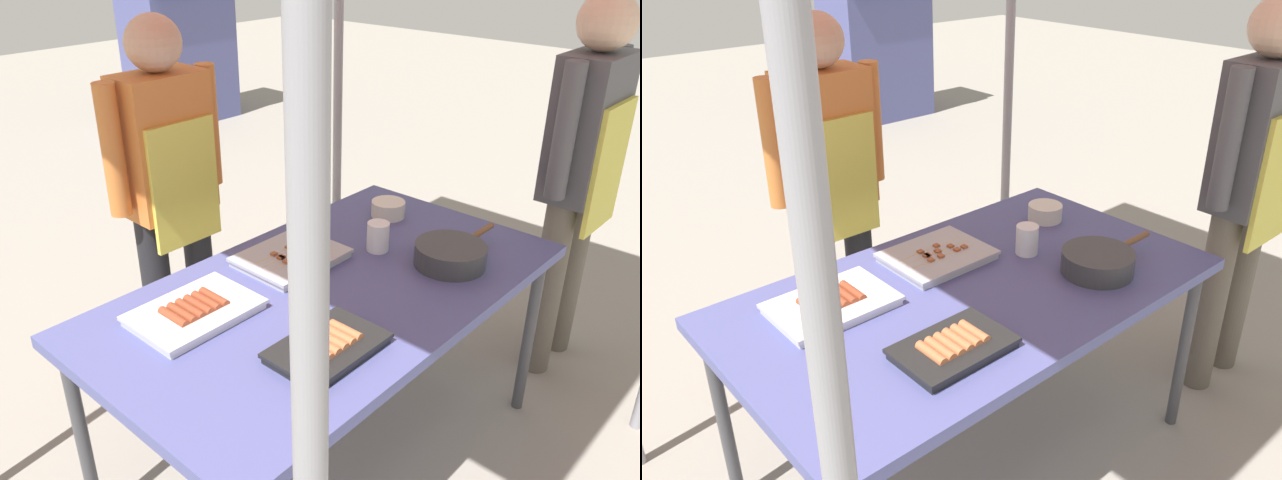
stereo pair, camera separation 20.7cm
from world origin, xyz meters
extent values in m
plane|color=gray|center=(0.00, 0.00, 0.00)|extent=(18.00, 18.00, 0.00)
cube|color=#4C518C|center=(0.00, 0.00, 0.73)|extent=(1.60, 0.90, 0.04)
cylinder|color=#3F3F44|center=(0.74, -0.39, 0.35)|extent=(0.04, 0.04, 0.71)
cylinder|color=#3F3F44|center=(-0.74, 0.39, 0.35)|extent=(0.04, 0.04, 0.71)
cylinder|color=#3F3F44|center=(0.74, 0.39, 0.35)|extent=(0.04, 0.04, 0.71)
cylinder|color=gray|center=(-0.95, -0.80, 1.20)|extent=(0.04, 0.04, 2.39)
cylinder|color=gray|center=(0.95, 0.80, 1.20)|extent=(0.04, 0.04, 2.39)
cube|color=silver|center=(-0.42, 0.18, 0.76)|extent=(0.36, 0.25, 0.02)
cube|color=silver|center=(-0.42, 0.18, 0.78)|extent=(0.37, 0.26, 0.01)
cylinder|color=brown|center=(-0.49, 0.18, 0.78)|extent=(0.03, 0.12, 0.03)
cylinder|color=brown|center=(-0.46, 0.18, 0.78)|extent=(0.03, 0.12, 0.03)
cylinder|color=brown|center=(-0.43, 0.18, 0.78)|extent=(0.03, 0.12, 0.03)
cylinder|color=brown|center=(-0.40, 0.18, 0.78)|extent=(0.03, 0.12, 0.03)
cylinder|color=brown|center=(-0.37, 0.18, 0.78)|extent=(0.03, 0.12, 0.03)
cylinder|color=brown|center=(-0.34, 0.18, 0.78)|extent=(0.03, 0.12, 0.03)
cube|color=#ADADB2|center=(0.03, 0.21, 0.76)|extent=(0.34, 0.27, 0.02)
cube|color=#ADADB2|center=(0.03, 0.21, 0.78)|extent=(0.35, 0.28, 0.01)
cylinder|color=tan|center=(0.03, 0.18, 0.78)|extent=(0.27, 0.01, 0.01)
cube|color=#9E512D|center=(0.02, 0.18, 0.78)|extent=(0.02, 0.02, 0.02)
cube|color=#9E512D|center=(0.12, 0.18, 0.78)|extent=(0.02, 0.02, 0.02)
cube|color=#9E512D|center=(-0.03, 0.18, 0.78)|extent=(0.02, 0.02, 0.02)
cube|color=#9E512D|center=(0.09, 0.18, 0.78)|extent=(0.02, 0.02, 0.02)
cylinder|color=tan|center=(0.03, 0.21, 0.78)|extent=(0.27, 0.01, 0.01)
cube|color=#9E512D|center=(0.09, 0.21, 0.78)|extent=(0.02, 0.02, 0.02)
cube|color=#9E512D|center=(0.03, 0.21, 0.78)|extent=(0.02, 0.02, 0.02)
cube|color=#9E512D|center=(-0.02, 0.21, 0.78)|extent=(0.02, 0.02, 0.02)
cube|color=#9E512D|center=(-0.01, 0.21, 0.78)|extent=(0.02, 0.02, 0.02)
cylinder|color=tan|center=(0.03, 0.25, 0.78)|extent=(0.27, 0.01, 0.01)
cube|color=#9E512D|center=(0.05, 0.25, 0.78)|extent=(0.02, 0.02, 0.02)
cube|color=#9E512D|center=(-0.02, 0.25, 0.78)|extent=(0.02, 0.02, 0.02)
cube|color=black|center=(-0.28, -0.23, 0.76)|extent=(0.31, 0.20, 0.02)
cube|color=black|center=(-0.28, -0.23, 0.78)|extent=(0.32, 0.21, 0.01)
cylinder|color=#B7663D|center=(-0.36, -0.23, 0.78)|extent=(0.03, 0.11, 0.03)
cylinder|color=#B7663D|center=(-0.33, -0.23, 0.78)|extent=(0.03, 0.11, 0.03)
cylinder|color=#B7663D|center=(-0.30, -0.23, 0.78)|extent=(0.03, 0.11, 0.03)
cylinder|color=#B7663D|center=(-0.27, -0.23, 0.78)|extent=(0.03, 0.11, 0.03)
cylinder|color=#B7663D|center=(-0.24, -0.23, 0.78)|extent=(0.03, 0.11, 0.03)
cylinder|color=#B7663D|center=(-0.20, -0.23, 0.78)|extent=(0.03, 0.11, 0.03)
cylinder|color=#38383A|center=(0.38, -0.21, 0.79)|extent=(0.25, 0.25, 0.08)
cylinder|color=brown|center=(0.59, -0.21, 0.80)|extent=(0.16, 0.02, 0.02)
cylinder|color=#386B33|center=(0.38, -0.21, 0.82)|extent=(0.23, 0.23, 0.01)
cylinder|color=silver|center=(0.57, 0.20, 0.78)|extent=(0.13, 0.13, 0.06)
cylinder|color=white|center=(0.30, 0.05, 0.80)|extent=(0.08, 0.08, 0.11)
cylinder|color=black|center=(-0.12, 0.85, 0.39)|extent=(0.12, 0.12, 0.77)
cylinder|color=black|center=(0.10, 0.85, 0.39)|extent=(0.12, 0.12, 0.77)
cube|color=#CC7233|center=(-0.01, 0.85, 1.05)|extent=(0.34, 0.20, 0.55)
cube|color=#D8CC4C|center=(-0.01, 0.74, 0.91)|extent=(0.30, 0.02, 0.49)
cylinder|color=#CC7233|center=(-0.23, 0.85, 1.08)|extent=(0.08, 0.08, 0.49)
cylinder|color=#CC7233|center=(0.21, 0.85, 1.08)|extent=(0.08, 0.08, 0.49)
sphere|color=tan|center=(-0.01, 0.85, 1.43)|extent=(0.21, 0.21, 0.21)
cylinder|color=#595147|center=(1.04, -0.32, 0.40)|extent=(0.12, 0.12, 0.81)
cylinder|color=#595147|center=(1.26, -0.32, 0.40)|extent=(0.12, 0.12, 0.81)
cube|color=#4C4C51|center=(1.15, -0.32, 1.10)|extent=(0.34, 0.20, 0.57)
cube|color=#D8CC4C|center=(1.15, -0.43, 0.95)|extent=(0.30, 0.02, 0.52)
cylinder|color=#4C4C51|center=(0.93, -0.32, 1.12)|extent=(0.08, 0.08, 0.52)
sphere|color=#D8B293|center=(1.15, -0.32, 1.49)|extent=(0.22, 0.22, 0.22)
cube|color=#4C518C|center=(2.47, 4.15, 0.87)|extent=(0.96, 0.59, 1.73)
camera|label=1|loc=(-1.37, -1.20, 1.82)|focal=36.22mm
camera|label=2|loc=(-1.23, -1.35, 1.82)|focal=36.22mm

